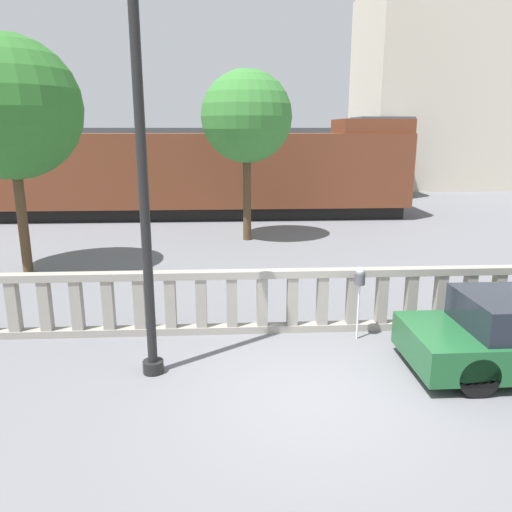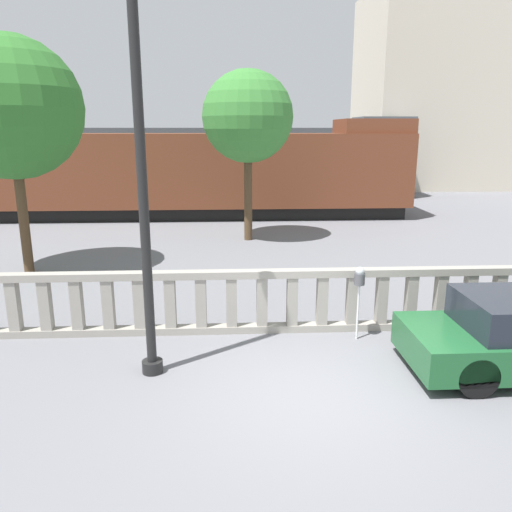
# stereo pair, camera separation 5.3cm
# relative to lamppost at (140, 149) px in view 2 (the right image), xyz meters

# --- Properties ---
(ground_plane) EXTENTS (160.00, 160.00, 0.00)m
(ground_plane) POSITION_rel_lamppost_xyz_m (2.45, -0.89, -3.53)
(ground_plane) COLOR slate
(balustrade) EXTENTS (13.66, 0.24, 1.23)m
(balustrade) POSITION_rel_lamppost_xyz_m (2.45, 1.57, -2.91)
(balustrade) COLOR gray
(balustrade) RESTS_ON ground
(lamppost) EXTENTS (0.35, 0.35, 6.58)m
(lamppost) POSITION_rel_lamppost_xyz_m (0.00, 0.00, 0.00)
(lamppost) COLOR black
(lamppost) RESTS_ON ground
(parking_meter) EXTENTS (0.19, 0.19, 1.40)m
(parking_meter) POSITION_rel_lamppost_xyz_m (3.62, 1.13, -2.39)
(parking_meter) COLOR silver
(parking_meter) RESTS_ON ground
(train_near) EXTENTS (23.35, 3.18, 4.24)m
(train_near) POSITION_rel_lamppost_xyz_m (-2.37, 14.87, -1.62)
(train_near) COLOR black
(train_near) RESTS_ON ground
(train_far) EXTENTS (28.72, 3.02, 4.48)m
(train_far) POSITION_rel_lamppost_xyz_m (-2.59, 21.52, -1.50)
(train_far) COLOR black
(train_far) RESTS_ON ground
(building_block) EXTENTS (10.10, 8.13, 12.60)m
(building_block) POSITION_rel_lamppost_xyz_m (15.51, 27.16, 2.77)
(building_block) COLOR beige
(building_block) RESTS_ON ground
(tree_left) EXTENTS (3.60, 3.60, 6.13)m
(tree_left) POSITION_rel_lamppost_xyz_m (-4.23, 6.01, 0.79)
(tree_left) COLOR #4C3823
(tree_left) RESTS_ON ground
(tree_right) EXTENTS (3.07, 3.07, 5.76)m
(tree_right) POSITION_rel_lamppost_xyz_m (1.92, 9.90, 0.67)
(tree_right) COLOR #4C3823
(tree_right) RESTS_ON ground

